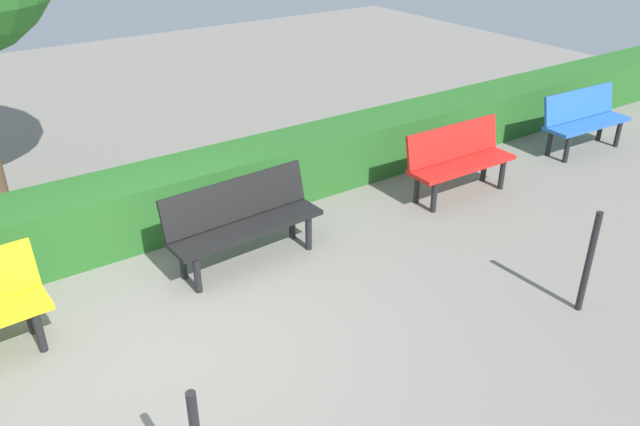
% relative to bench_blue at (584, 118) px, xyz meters
% --- Properties ---
extents(ground_plane, '(23.56, 23.56, 0.00)m').
position_rel_bench_blue_xyz_m(ground_plane, '(6.60, 0.70, -0.48)').
color(ground_plane, gray).
extents(bench_blue, '(1.44, 0.53, 0.86)m').
position_rel_bench_blue_xyz_m(bench_blue, '(0.00, 0.00, 0.00)').
color(bench_blue, blue).
rests_on(bench_blue, ground_plane).
extents(bench_red, '(1.46, 0.49, 0.86)m').
position_rel_bench_blue_xyz_m(bench_red, '(2.55, 0.03, 0.00)').
color(bench_red, red).
rests_on(bench_red, ground_plane).
extents(bench_black, '(1.63, 0.55, 0.86)m').
position_rel_bench_blue_xyz_m(bench_black, '(5.48, -0.08, 0.00)').
color(bench_black, black).
rests_on(bench_black, ground_plane).
extents(hedge_row, '(19.56, 0.77, 0.70)m').
position_rel_bench_blue_xyz_m(hedge_row, '(5.38, -1.17, -0.13)').
color(hedge_row, '#266023').
rests_on(hedge_row, ground_plane).
extents(railing_post_mid, '(0.06, 0.06, 1.00)m').
position_rel_bench_blue_xyz_m(railing_post_mid, '(3.38, 2.41, 0.02)').
color(railing_post_mid, black).
rests_on(railing_post_mid, ground_plane).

